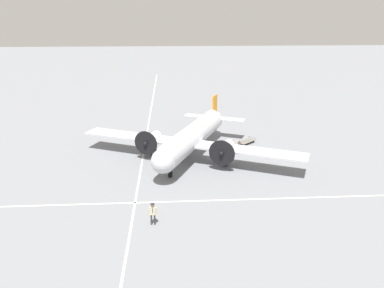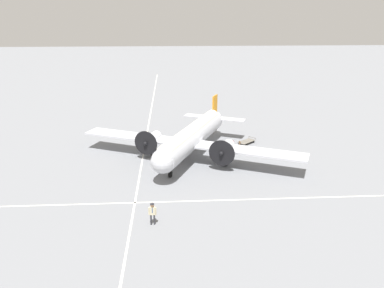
{
  "view_description": "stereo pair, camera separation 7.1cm",
  "coord_description": "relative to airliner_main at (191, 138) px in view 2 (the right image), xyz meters",
  "views": [
    {
      "loc": [
        38.92,
        -2.43,
        15.16
      ],
      "look_at": [
        0.0,
        0.0,
        1.52
      ],
      "focal_mm": 35.0,
      "sensor_mm": 36.0,
      "label": 1
    },
    {
      "loc": [
        38.92,
        -2.36,
        15.16
      ],
      "look_at": [
        0.0,
        0.0,
        1.52
      ],
      "focal_mm": 35.0,
      "sensor_mm": 36.0,
      "label": 2
    }
  ],
  "objects": [
    {
      "name": "crew_foreground",
      "position": [
        13.66,
        -3.67,
        -1.26
      ],
      "size": [
        0.3,
        0.61,
        1.8
      ],
      "rotation": [
        0.0,
        0.0,
        -1.58
      ],
      "color": "#2D2D33",
      "rests_on": "ground_plane"
    },
    {
      "name": "apron_line_northsouth",
      "position": [
        10.08,
        0.15,
        -2.38
      ],
      "size": [
        0.16,
        120.0,
        0.01
      ],
      "color": "silver",
      "rests_on": "ground_plane"
    },
    {
      "name": "suitcase_upright_spare",
      "position": [
        -3.94,
        6.18,
        -2.15
      ],
      "size": [
        0.43,
        0.16,
        0.5
      ],
      "color": "brown",
      "rests_on": "ground_plane"
    },
    {
      "name": "apron_line_eastwest",
      "position": [
        -0.34,
        -5.33,
        -2.38
      ],
      "size": [
        120.0,
        0.16,
        0.01
      ],
      "color": "silver",
      "rests_on": "ground_plane"
    },
    {
      "name": "suitcase_near_door",
      "position": [
        -3.97,
        5.38,
        -2.12
      ],
      "size": [
        0.46,
        0.18,
        0.58
      ],
      "color": "maroon",
      "rests_on": "ground_plane"
    },
    {
      "name": "baggage_cart",
      "position": [
        -4.43,
        7.14,
        -2.11
      ],
      "size": [
        2.35,
        2.45,
        0.56
      ],
      "rotation": [
        0.0,
        0.0,
        5.45
      ],
      "color": "#6B665B",
      "rests_on": "ground_plane"
    },
    {
      "name": "ground_plane",
      "position": [
        -0.34,
        0.15,
        -2.39
      ],
      "size": [
        300.0,
        300.0,
        0.0
      ],
      "primitive_type": "plane",
      "color": "slate"
    },
    {
      "name": "airliner_main",
      "position": [
        0.0,
        0.0,
        0.0
      ],
      "size": [
        17.6,
        23.73,
        5.37
      ],
      "rotation": [
        0.0,
        0.0,
        5.86
      ],
      "color": "silver",
      "rests_on": "ground_plane"
    }
  ]
}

